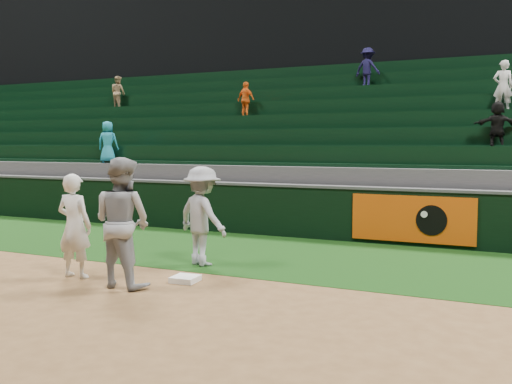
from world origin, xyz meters
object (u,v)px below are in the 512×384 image
first_base (185,279)px  first_baseman (74,226)px  baserunner (122,222)px  base_coach (202,216)px

first_base → first_baseman: first_baseman is taller
baserunner → base_coach: bearing=-95.3°
first_base → first_baseman: size_ratio=0.23×
first_base → base_coach: bearing=107.6°
baserunner → base_coach: (0.34, 1.84, -0.10)m
first_baseman → base_coach: 2.22m
first_base → baserunner: baserunner is taller
first_base → base_coach: 1.51m
baserunner → base_coach: size_ratio=1.12×
base_coach → first_base: bearing=128.3°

